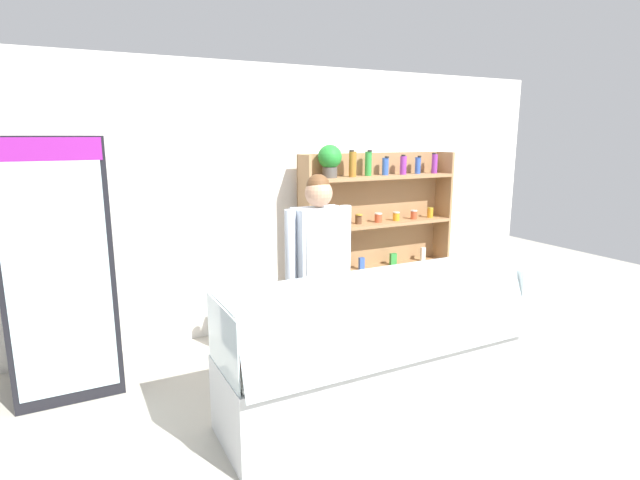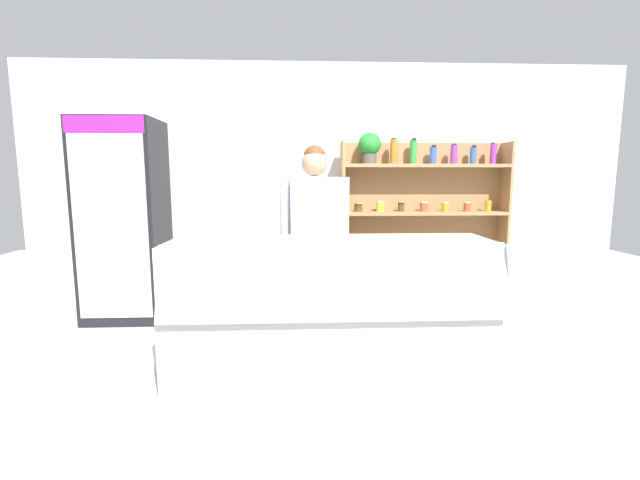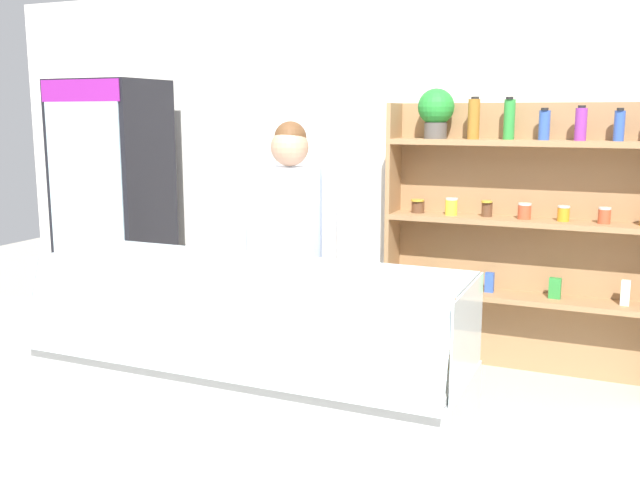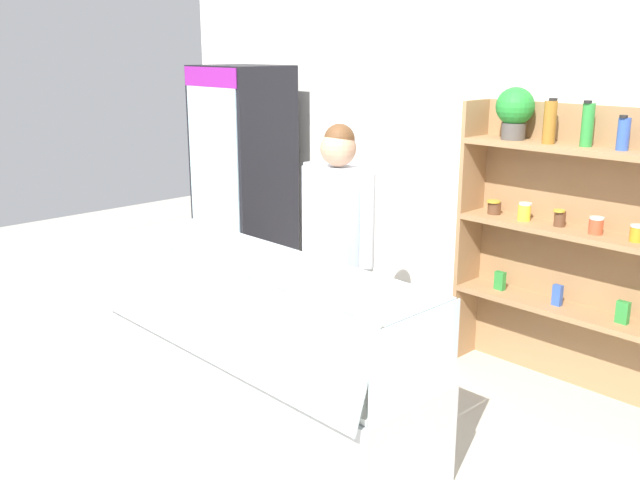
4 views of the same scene
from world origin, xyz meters
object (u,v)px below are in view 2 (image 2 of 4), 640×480
at_px(drinks_fridge, 124,221).
at_px(deli_display_case, 330,335).
at_px(shelving_unit, 418,212).
at_px(shop_clerk, 315,227).

distance_m(drinks_fridge, deli_display_case, 2.54).
bearing_deg(shelving_unit, shop_clerk, -139.16).
xyz_separation_m(deli_display_case, shop_clerk, (-0.09, 0.71, 0.70)).
bearing_deg(drinks_fridge, shop_clerk, -20.86).
bearing_deg(shelving_unit, drinks_fridge, -174.52).
bearing_deg(deli_display_case, drinks_fridge, 144.12).
bearing_deg(drinks_fridge, shelving_unit, 5.48).
relative_size(deli_display_case, shop_clerk, 1.33).
bearing_deg(shelving_unit, deli_display_case, -122.27).
distance_m(deli_display_case, shop_clerk, 1.00).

